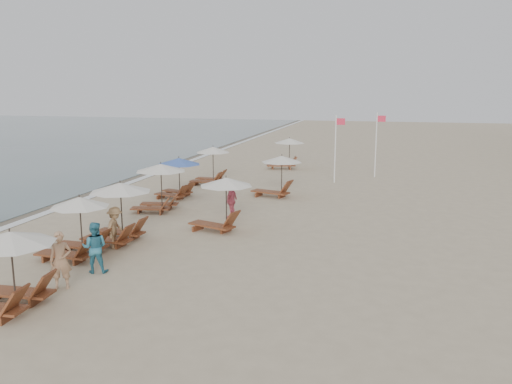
% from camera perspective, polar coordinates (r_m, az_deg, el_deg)
% --- Properties ---
extents(ground, '(160.00, 160.00, 0.00)m').
position_cam_1_polar(ground, '(16.82, -2.62, -9.42)').
color(ground, tan).
rests_on(ground, ground).
extents(wet_sand_band, '(3.20, 140.00, 0.01)m').
position_cam_1_polar(wet_sand_band, '(30.93, -19.58, -0.49)').
color(wet_sand_band, '#6B5E4C').
rests_on(wet_sand_band, ground).
extents(foam_line, '(0.50, 140.00, 0.02)m').
position_cam_1_polar(foam_line, '(30.22, -17.54, -0.61)').
color(foam_line, white).
rests_on(foam_line, ground).
extents(lounger_station_0, '(2.70, 2.35, 2.21)m').
position_cam_1_polar(lounger_station_0, '(15.82, -25.16, -7.65)').
color(lounger_station_0, brown).
rests_on(lounger_station_0, ground).
extents(lounger_station_1, '(2.48, 2.06, 2.18)m').
position_cam_1_polar(lounger_station_1, '(19.74, -18.74, -3.77)').
color(lounger_station_1, brown).
rests_on(lounger_station_1, ground).
extents(lounger_station_2, '(2.64, 2.35, 2.35)m').
position_cam_1_polar(lounger_station_2, '(21.12, -14.67, -2.09)').
color(lounger_station_2, brown).
rests_on(lounger_station_2, ground).
extents(lounger_station_3, '(2.61, 2.42, 2.31)m').
position_cam_1_polar(lounger_station_3, '(26.01, -10.42, 0.70)').
color(lounger_station_3, brown).
rests_on(lounger_station_3, ground).
extents(lounger_station_4, '(2.53, 2.35, 2.17)m').
position_cam_1_polar(lounger_station_4, '(29.09, -8.50, 1.74)').
color(lounger_station_4, brown).
rests_on(lounger_station_4, ground).
extents(lounger_station_5, '(2.42, 2.09, 2.31)m').
position_cam_1_polar(lounger_station_5, '(32.95, -4.94, 2.81)').
color(lounger_station_5, brown).
rests_on(lounger_station_5, ground).
extents(inland_station_0, '(2.77, 2.24, 2.22)m').
position_cam_1_polar(inland_station_0, '(22.15, -3.89, -0.74)').
color(inland_station_0, brown).
rests_on(inland_station_0, ground).
extents(inland_station_1, '(2.84, 2.24, 2.22)m').
position_cam_1_polar(inland_station_1, '(29.05, 2.18, 2.04)').
color(inland_station_1, brown).
rests_on(inland_station_1, ground).
extents(inland_station_2, '(2.81, 2.24, 2.22)m').
position_cam_1_polar(inland_station_2, '(39.02, 3.18, 4.40)').
color(inland_station_2, brown).
rests_on(inland_station_2, ground).
extents(beachgoer_near, '(0.75, 0.65, 1.74)m').
position_cam_1_polar(beachgoer_near, '(16.93, -20.09, -6.85)').
color(beachgoer_near, tan).
rests_on(beachgoer_near, ground).
extents(beachgoer_mid_a, '(0.96, 0.84, 1.67)m').
position_cam_1_polar(beachgoer_mid_a, '(18.03, -16.82, -5.67)').
color(beachgoer_mid_a, teal).
rests_on(beachgoer_mid_a, ground).
extents(beachgoer_mid_b, '(0.68, 1.07, 1.58)m').
position_cam_1_polar(beachgoer_mid_b, '(20.45, -14.78, -3.71)').
color(beachgoer_mid_b, '#9C774F').
rests_on(beachgoer_mid_b, ground).
extents(beachgoer_far_a, '(0.55, 0.98, 1.58)m').
position_cam_1_polar(beachgoer_far_a, '(24.45, -2.63, -0.93)').
color(beachgoer_far_a, '#CD5265').
rests_on(beachgoer_far_a, ground).
extents(flag_pole_near, '(0.59, 0.08, 4.20)m').
position_cam_1_polar(flag_pole_near, '(33.61, 8.51, 4.95)').
color(flag_pole_near, silver).
rests_on(flag_pole_near, ground).
extents(flag_pole_far, '(0.60, 0.08, 4.26)m').
position_cam_1_polar(flag_pole_far, '(36.13, 12.73, 5.28)').
color(flag_pole_far, silver).
rests_on(flag_pole_far, ground).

